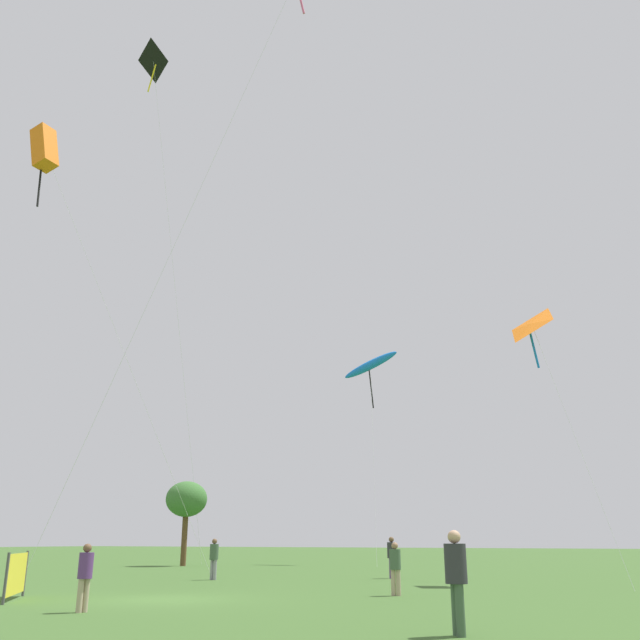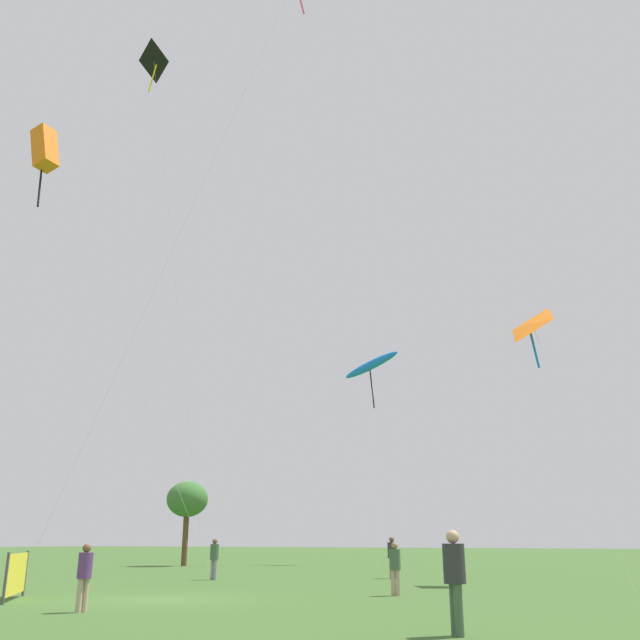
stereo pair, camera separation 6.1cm
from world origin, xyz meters
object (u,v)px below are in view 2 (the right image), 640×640
kite_flying_3 (45,149)px  event_banner (16,574)px  person_standing_2 (395,565)px  kite_flying_1 (371,365)px  park_tree_1 (187,500)px  person_standing_0 (85,572)px  person_standing_3 (455,574)px  person_standing_4 (214,556)px  person_standing_5 (392,554)px  kite_flying_2 (154,67)px  kite_flying_4 (532,326)px

kite_flying_3 → event_banner: kite_flying_3 is taller
person_standing_2 → kite_flying_1: kite_flying_1 is taller
park_tree_1 → event_banner: (12.95, -24.73, -3.59)m
person_standing_0 → park_tree_1: size_ratio=0.28×
person_standing_3 → park_tree_1: 37.91m
person_standing_4 → event_banner: size_ratio=0.70×
person_standing_0 → person_standing_5: size_ratio=0.87×
person_standing_0 → kite_flying_2: (-16.02, 18.19, 32.75)m
kite_flying_4 → event_banner: (-12.77, -15.39, -10.06)m
kite_flying_3 → event_banner: bearing=-34.3°
person_standing_4 → kite_flying_1: bearing=102.6°
kite_flying_2 → kite_flying_3: (3.10, -10.63, -13.27)m
kite_flying_3 → event_banner: size_ratio=8.75×
park_tree_1 → person_standing_2: bearing=-39.1°
person_standing_5 → person_standing_4: bearing=136.0°
person_standing_5 → kite_flying_2: bearing=100.0°
kite_flying_4 → kite_flying_2: bearing=177.6°
person_standing_0 → person_standing_3: person_standing_3 is taller
person_standing_2 → kite_flying_4: 13.63m
kite_flying_3 → park_tree_1: size_ratio=3.89×
person_standing_3 → kite_flying_3: size_ratio=0.09×
person_standing_0 → person_standing_4: size_ratio=0.92×
person_standing_2 → park_tree_1: park_tree_1 is taller
person_standing_2 → kite_flying_3: bearing=170.4°
person_standing_5 → kite_flying_3: (-13.91, -10.44, 19.35)m
person_standing_0 → kite_flying_1: kite_flying_1 is taller
person_standing_5 → kite_flying_1: 24.64m
kite_flying_3 → park_tree_1: (-4.48, 18.95, -16.09)m
kite_flying_4 → person_standing_4: bearing=-164.6°
person_standing_2 → event_banner: (-9.32, -6.62, -0.21)m
person_standing_2 → kite_flying_1: size_ratio=0.10×
person_standing_2 → event_banner: person_standing_2 is taller
kite_flying_3 → kite_flying_4: (21.24, 9.61, -9.63)m
person_standing_5 → event_banner: 17.11m
person_standing_5 → event_banner: person_standing_5 is taller
kite_flying_2 → kite_flying_4: (24.34, -1.02, -22.90)m
person_standing_4 → kite_flying_4: 17.43m
person_standing_0 → person_standing_2: size_ratio=0.99×
kite_flying_4 → event_banner: kite_flying_4 is taller
kite_flying_2 → kite_flying_4: kite_flying_2 is taller
person_standing_0 → park_tree_1: 31.90m
person_standing_5 → kite_flying_4: 12.20m
kite_flying_1 → kite_flying_2: kite_flying_2 is taller
kite_flying_3 → person_standing_5: bearing=36.9°
person_standing_3 → kite_flying_4: bearing=-35.5°
kite_flying_3 → person_standing_2: bearing=2.7°
kite_flying_2 → event_banner: (11.57, -16.41, -32.95)m
person_standing_0 → kite_flying_2: size_ratio=0.05×
person_standing_3 → person_standing_4: size_ratio=1.07×
person_standing_2 → kite_flying_3: (-17.79, -0.84, 19.47)m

